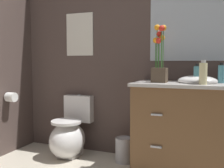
% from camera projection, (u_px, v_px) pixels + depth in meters
% --- Properties ---
extents(wall_back, '(4.10, 0.05, 2.50)m').
position_uv_depth(wall_back, '(144.00, 47.00, 2.95)').
color(wall_back, '#4C3D38').
rests_on(wall_back, ground_plane).
extents(toilet, '(0.38, 0.59, 0.69)m').
position_uv_depth(toilet, '(69.00, 135.00, 3.05)').
color(toilet, white).
rests_on(toilet, ground_plane).
extents(vanity_cabinet, '(0.94, 0.56, 1.07)m').
position_uv_depth(vanity_cabinet, '(183.00, 128.00, 2.53)').
color(vanity_cabinet, brown).
rests_on(vanity_cabinet, ground_plane).
extents(flower_vase, '(0.14, 0.14, 0.55)m').
position_uv_depth(flower_vase, '(160.00, 62.00, 2.53)').
color(flower_vase, '#4C3D2D').
rests_on(flower_vase, vanity_cabinet).
extents(soap_bottle, '(0.07, 0.07, 0.21)m').
position_uv_depth(soap_bottle, '(203.00, 73.00, 2.29)').
color(soap_bottle, beige).
rests_on(soap_bottle, vanity_cabinet).
extents(lotion_bottle, '(0.06, 0.06, 0.18)m').
position_uv_depth(lotion_bottle, '(197.00, 74.00, 2.42)').
color(lotion_bottle, teal).
rests_on(lotion_bottle, vanity_cabinet).
extents(hand_wash_bottle, '(0.06, 0.06, 0.19)m').
position_uv_depth(hand_wash_bottle, '(221.00, 74.00, 2.45)').
color(hand_wash_bottle, teal).
rests_on(hand_wash_bottle, vanity_cabinet).
extents(trash_bin, '(0.18, 0.18, 0.27)m').
position_uv_depth(trash_bin, '(124.00, 150.00, 2.86)').
color(trash_bin, '#B7B7BC').
rests_on(trash_bin, ground_plane).
extents(wall_poster, '(0.36, 0.01, 0.51)m').
position_uv_depth(wall_poster, '(80.00, 35.00, 3.20)').
color(wall_poster, silver).
extents(wall_mirror, '(0.80, 0.01, 0.70)m').
position_uv_depth(wall_mirror, '(189.00, 27.00, 2.72)').
color(wall_mirror, '#B2BCC6').
extents(toilet_paper_roll, '(0.11, 0.11, 0.11)m').
position_uv_depth(toilet_paper_roll, '(11.00, 97.00, 3.07)').
color(toilet_paper_roll, white).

